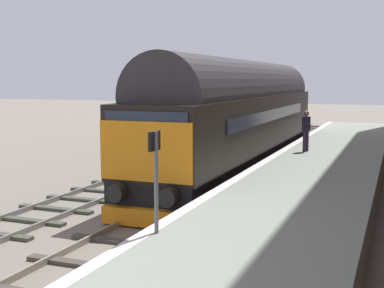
{
  "coord_description": "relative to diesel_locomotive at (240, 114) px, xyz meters",
  "views": [
    {
      "loc": [
        6.1,
        -14.93,
        3.89
      ],
      "look_at": [
        0.2,
        0.13,
        1.91
      ],
      "focal_mm": 49.62,
      "sensor_mm": 36.0,
      "label": 1
    }
  ],
  "objects": [
    {
      "name": "ground_plane",
      "position": [
        -0.0,
        -6.07,
        -2.48
      ],
      "size": [
        140.0,
        140.0,
        0.0
      ],
      "primitive_type": "plane",
      "color": "slate",
      "rests_on": "ground"
    },
    {
      "name": "track_adjacent_west",
      "position": [
        -3.32,
        -6.07,
        -2.42
      ],
      "size": [
        2.5,
        60.0,
        0.15
      ],
      "color": "slate",
      "rests_on": "ground"
    },
    {
      "name": "track_main",
      "position": [
        -0.0,
        -6.07,
        -2.42
      ],
      "size": [
        2.5,
        60.0,
        0.15
      ],
      "color": "gray",
      "rests_on": "ground"
    },
    {
      "name": "waiting_passenger",
      "position": [
        2.65,
        0.32,
        -0.49
      ],
      "size": [
        0.44,
        0.48,
        1.64
      ],
      "rotation": [
        0.0,
        0.0,
        1.18
      ],
      "color": "#35243E",
      "rests_on": "station_platform"
    },
    {
      "name": "station_platform",
      "position": [
        3.6,
        -6.07,
        -1.98
      ],
      "size": [
        4.0,
        44.0,
        1.01
      ],
      "color": "gray",
      "rests_on": "ground"
    },
    {
      "name": "platform_number_sign",
      "position": [
        1.9,
        -12.17,
        -0.19
      ],
      "size": [
        0.1,
        0.44,
        1.92
      ],
      "color": "slate",
      "rests_on": "station_platform"
    },
    {
      "name": "diesel_locomotive",
      "position": [
        0.0,
        0.0,
        0.0
      ],
      "size": [
        2.74,
        17.92,
        4.68
      ],
      "color": "black",
      "rests_on": "ground"
    }
  ]
}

